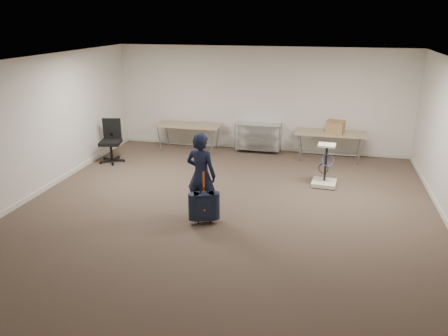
# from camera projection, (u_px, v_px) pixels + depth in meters

# --- Properties ---
(ground) EXTENTS (9.00, 9.00, 0.00)m
(ground) POSITION_uv_depth(u_px,v_px,m) (222.00, 216.00, 8.16)
(ground) COLOR #4A392D
(ground) RESTS_ON ground
(room_shell) EXTENTS (8.00, 9.00, 9.00)m
(room_shell) POSITION_uv_depth(u_px,v_px,m) (237.00, 187.00, 9.42)
(room_shell) COLOR silver
(room_shell) RESTS_ON ground
(folding_table_left) EXTENTS (1.80, 0.75, 0.73)m
(folding_table_left) POSITION_uv_depth(u_px,v_px,m) (189.00, 126.00, 11.98)
(folding_table_left) COLOR #8D7456
(folding_table_left) RESTS_ON ground
(folding_table_right) EXTENTS (1.80, 0.75, 0.73)m
(folding_table_right) POSITION_uv_depth(u_px,v_px,m) (330.00, 134.00, 11.16)
(folding_table_right) COLOR #8D7456
(folding_table_right) RESTS_ON ground
(wire_shelf) EXTENTS (1.22, 0.47, 0.80)m
(wire_shelf) POSITION_uv_depth(u_px,v_px,m) (258.00, 136.00, 11.88)
(wire_shelf) COLOR silver
(wire_shelf) RESTS_ON ground
(person) EXTENTS (0.65, 0.49, 1.60)m
(person) POSITION_uv_depth(u_px,v_px,m) (201.00, 175.00, 7.97)
(person) COLOR black
(person) RESTS_ON ground
(suitcase) EXTENTS (0.41, 0.32, 0.99)m
(suitcase) POSITION_uv_depth(u_px,v_px,m) (204.00, 206.00, 7.77)
(suitcase) COLOR black
(suitcase) RESTS_ON ground
(office_chair) EXTENTS (0.66, 0.66, 1.08)m
(office_chair) POSITION_uv_depth(u_px,v_px,m) (112.00, 149.00, 11.14)
(office_chair) COLOR black
(office_chair) RESTS_ON ground
(equipment_cart) EXTENTS (0.56, 0.56, 0.95)m
(equipment_cart) POSITION_uv_depth(u_px,v_px,m) (325.00, 175.00, 9.55)
(equipment_cart) COLOR beige
(equipment_cart) RESTS_ON ground
(cardboard_box) EXTENTS (0.49, 0.42, 0.32)m
(cardboard_box) POSITION_uv_depth(u_px,v_px,m) (335.00, 127.00, 11.04)
(cardboard_box) COLOR #946D45
(cardboard_box) RESTS_ON folding_table_right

